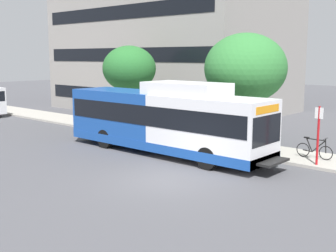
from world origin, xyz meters
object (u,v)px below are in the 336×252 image
bus_stop_sign_pole (318,131)px  bicycle_parked (314,149)px  street_tree_near_stop (245,68)px  street_tree_mid_block (129,69)px  transit_bus (165,120)px

bus_stop_sign_pole → bicycle_parked: (1.11, 0.58, -1.09)m
street_tree_near_stop → street_tree_mid_block: size_ratio=1.10×
bicycle_parked → street_tree_near_stop: size_ratio=0.29×
bicycle_parked → street_tree_near_stop: 5.85m
transit_bus → bus_stop_sign_pole: 7.33m
street_tree_mid_block → transit_bus: bearing=-121.6°
transit_bus → street_tree_near_stop: size_ratio=2.05×
bus_stop_sign_pole → bicycle_parked: bearing=27.7°
bicycle_parked → street_tree_near_stop: (0.97, 4.45, 3.67)m
bus_stop_sign_pole → street_tree_mid_block: bearing=81.4°
bus_stop_sign_pole → street_tree_mid_block: size_ratio=0.48×
bus_stop_sign_pole → bicycle_parked: 1.66m
transit_bus → bicycle_parked: 7.32m
bicycle_parked → street_tree_mid_block: 14.06m
street_tree_near_stop → street_tree_mid_block: (0.05, 9.14, -0.19)m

